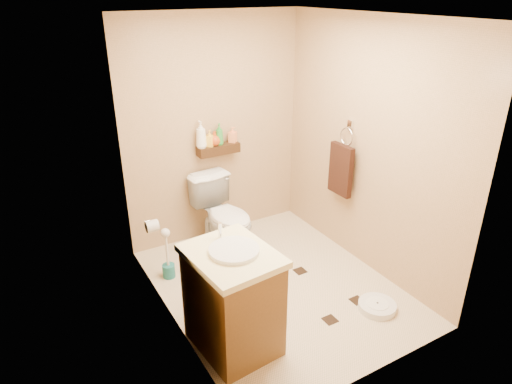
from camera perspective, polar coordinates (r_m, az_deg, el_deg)
ground at (r=4.42m, az=2.50°, el=-11.66°), size 2.50×2.50×0.00m
wall_back at (r=4.88m, az=-5.22°, el=7.61°), size 2.00×0.04×2.40m
wall_front at (r=2.97m, az=16.03°, el=-4.81°), size 2.00×0.04×2.40m
wall_left at (r=3.44m, az=-11.32°, el=-0.17°), size 0.04×2.50×2.40m
wall_right at (r=4.43m, az=13.80°, el=5.26°), size 0.04×2.50×2.40m
ceiling at (r=3.58m, az=3.25°, el=21.14°), size 2.00×2.50×0.02m
wall_shelf at (r=4.86m, az=-4.73°, el=5.35°), size 0.46×0.14×0.10m
floor_accents at (r=4.37m, az=2.88°, el=-12.10°), size 1.19×1.28×0.01m
toilet at (r=4.78m, az=-3.92°, el=-3.07°), size 0.52×0.82×0.80m
vanity at (r=3.55m, az=-2.91°, el=-13.23°), size 0.63×0.74×0.98m
bathroom_scale at (r=4.27m, az=14.90°, el=-13.62°), size 0.40×0.40×0.07m
toilet_brush at (r=4.52m, az=-10.96°, el=-8.38°), size 0.12×0.12×0.53m
towel_ring at (r=4.64m, az=10.61°, el=3.04°), size 0.12×0.30×0.76m
toilet_paper at (r=4.28m, az=-12.87°, el=-4.16°), size 0.12×0.11×0.12m
bottle_a at (r=4.73m, az=-6.89°, el=7.13°), size 0.11×0.11×0.28m
bottle_b at (r=4.78m, az=-5.82°, el=6.68°), size 0.11×0.11×0.17m
bottle_c at (r=4.81m, az=-5.19°, el=6.70°), size 0.15×0.15×0.15m
bottle_d at (r=4.82m, az=-4.61°, el=7.21°), size 0.12×0.12×0.23m
bottle_e at (r=4.89m, az=-2.95°, el=7.18°), size 0.11×0.11×0.17m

